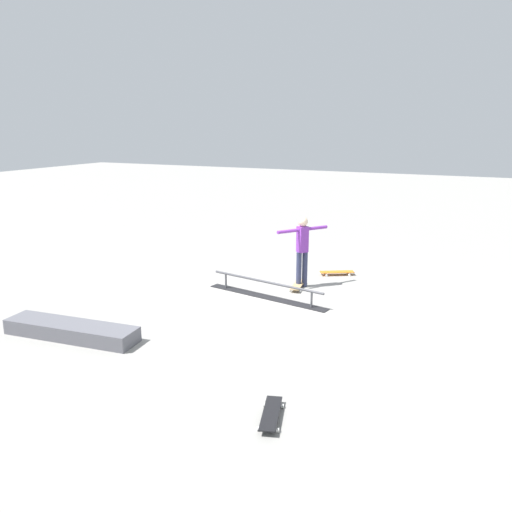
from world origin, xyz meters
TOP-DOWN VIEW (x-y plane):
  - ground_plane at (0.00, 0.00)m, footprint 60.00×60.00m
  - grind_rail at (0.09, -0.73)m, footprint 2.84×0.76m
  - skate_ledge at (2.21, 2.57)m, footprint 2.41×0.77m
  - skater_main at (-0.32, -1.72)m, footprint 0.80×1.07m
  - skateboard_main at (-0.27, -1.60)m, footprint 0.35×0.82m
  - loose_skateboard_orange at (-0.76, -2.95)m, footprint 0.80×0.57m
  - loose_skateboard_black at (-1.83, 3.45)m, footprint 0.42×0.82m

SIDE VIEW (x-z plane):
  - ground_plane at x=0.00m, z-range 0.00..0.00m
  - skateboard_main at x=-0.27m, z-range 0.03..0.12m
  - loose_skateboard_orange at x=-0.76m, z-range 0.03..0.12m
  - loose_skateboard_black at x=-1.83m, z-range 0.03..0.12m
  - skate_ledge at x=2.21m, z-range 0.00..0.25m
  - grind_rail at x=0.09m, z-range -0.02..0.33m
  - skater_main at x=-0.32m, z-range 0.13..1.70m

